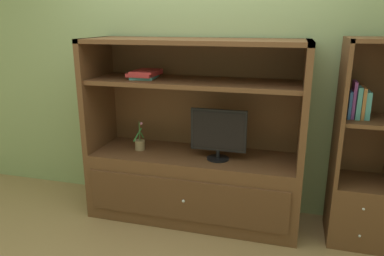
% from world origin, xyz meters
% --- Properties ---
extents(ground_plane, '(8.00, 8.00, 0.00)m').
position_xyz_m(ground_plane, '(0.00, 0.00, 0.00)').
color(ground_plane, '#99754C').
extents(painted_rear_wall, '(6.00, 0.10, 2.80)m').
position_xyz_m(painted_rear_wall, '(0.00, 0.75, 1.40)').
color(painted_rear_wall, '#8C9E6B').
rests_on(painted_rear_wall, ground_plane).
extents(media_console, '(1.82, 0.62, 1.57)m').
position_xyz_m(media_console, '(0.00, 0.41, 0.48)').
color(media_console, brown).
rests_on(media_console, ground_plane).
extents(tv_monitor, '(0.46, 0.19, 0.43)m').
position_xyz_m(tv_monitor, '(0.23, 0.33, 0.82)').
color(tv_monitor, black).
rests_on(tv_monitor, media_console).
extents(potted_plant, '(0.09, 0.13, 0.26)m').
position_xyz_m(potted_plant, '(-0.49, 0.38, 0.64)').
color(potted_plant, '#8C7251').
rests_on(potted_plant, media_console).
extents(magazine_stack, '(0.23, 0.31, 0.07)m').
position_xyz_m(magazine_stack, '(-0.43, 0.40, 1.27)').
color(magazine_stack, teal).
rests_on(magazine_stack, media_console).
extents(bookshelf_tall, '(0.45, 0.46, 1.59)m').
position_xyz_m(bookshelf_tall, '(1.36, 0.41, 0.53)').
color(bookshelf_tall, brown).
rests_on(bookshelf_tall, ground_plane).
extents(upright_book_row, '(0.15, 0.18, 0.27)m').
position_xyz_m(upright_book_row, '(1.27, 0.40, 1.12)').
color(upright_book_row, '#2D519E').
rests_on(upright_book_row, bookshelf_tall).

